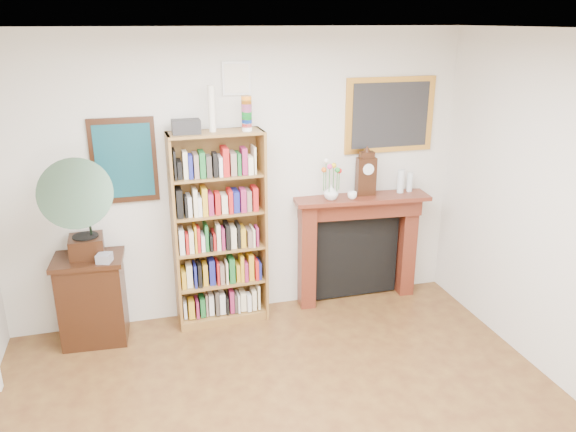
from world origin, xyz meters
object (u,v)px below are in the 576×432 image
object	(u,v)px
gramophone	(79,203)
cd_stack	(104,258)
bookshelf	(219,219)
bottle_right	(410,182)
fireplace	(358,238)
mantel_clock	(366,174)
teacup	(352,195)
side_cabinet	(93,299)
flower_vase	(331,192)
bottle_left	(401,181)

from	to	relation	value
gramophone	cd_stack	world-z (taller)	gramophone
bookshelf	bottle_right	distance (m)	2.02
fireplace	cd_stack	distance (m)	2.54
mantel_clock	bottle_right	bearing A→B (deg)	3.25
fireplace	teacup	size ratio (longest dim) A/B	15.03
bookshelf	gramophone	size ratio (longest dim) A/B	2.26
cd_stack	teacup	bearing A→B (deg)	4.19
cd_stack	bookshelf	bearing A→B (deg)	11.47
side_cabinet	cd_stack	bearing A→B (deg)	-39.83
cd_stack	bottle_right	xyz separation A→B (m)	(3.06, 0.27, 0.39)
bookshelf	teacup	size ratio (longest dim) A/B	23.45
bookshelf	cd_stack	size ratio (longest dim) A/B	18.24
side_cabinet	gramophone	bearing A→B (deg)	-85.61
bookshelf	fireplace	size ratio (longest dim) A/B	1.56
mantel_clock	flower_vase	xyz separation A→B (m)	(-0.39, -0.06, -0.14)
gramophone	bottle_right	world-z (taller)	gramophone
bottle_left	bottle_right	xyz separation A→B (m)	(0.11, 0.02, -0.02)
fireplace	cd_stack	size ratio (longest dim) A/B	11.69
cd_stack	side_cabinet	bearing A→B (deg)	136.24
teacup	bottle_left	world-z (taller)	bottle_left
flower_vase	fireplace	bearing A→B (deg)	12.87
fireplace	cd_stack	xyz separation A→B (m)	(-2.51, -0.29, 0.19)
flower_vase	bottle_right	xyz separation A→B (m)	(0.88, 0.06, 0.02)
cd_stack	teacup	distance (m)	2.41
fireplace	bottle_right	world-z (taller)	bottle_right
cd_stack	mantel_clock	size ratio (longest dim) A/B	0.27
gramophone	bookshelf	bearing A→B (deg)	6.88
side_cabinet	teacup	size ratio (longest dim) A/B	8.99
cd_stack	bottle_left	xyz separation A→B (m)	(2.95, 0.25, 0.41)
bookshelf	side_cabinet	bearing A→B (deg)	-179.02
bottle_left	gramophone	bearing A→B (deg)	-176.00
cd_stack	fireplace	bearing A→B (deg)	6.55
mantel_clock	teacup	bearing A→B (deg)	-148.01
gramophone	mantel_clock	size ratio (longest dim) A/B	2.17
gramophone	mantel_clock	xyz separation A→B (m)	(2.72, 0.24, -0.00)
fireplace	mantel_clock	world-z (taller)	mantel_clock
fireplace	teacup	bearing A→B (deg)	-133.44
side_cabinet	fireplace	world-z (taller)	fireplace
cd_stack	flower_vase	distance (m)	2.22
teacup	bottle_left	distance (m)	0.57
fireplace	cd_stack	world-z (taller)	fireplace
mantel_clock	flower_vase	size ratio (longest dim) A/B	2.96
cd_stack	bottle_left	bearing A→B (deg)	4.84
gramophone	bottle_left	world-z (taller)	gramophone
cd_stack	flower_vase	size ratio (longest dim) A/B	0.79
bookshelf	side_cabinet	size ratio (longest dim) A/B	2.61
mantel_clock	bookshelf	bearing A→B (deg)	-174.02
side_cabinet	flower_vase	xyz separation A→B (m)	(2.33, 0.06, 0.82)
side_cabinet	mantel_clock	distance (m)	2.89
bookshelf	mantel_clock	bearing A→B (deg)	0.01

